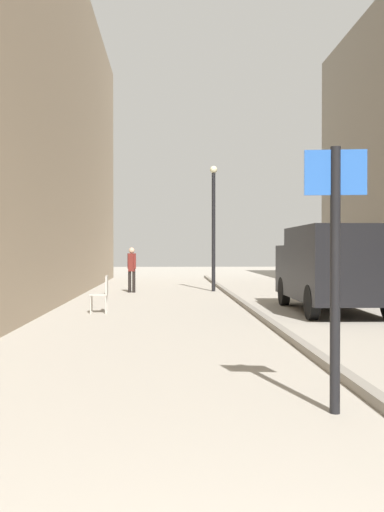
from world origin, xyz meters
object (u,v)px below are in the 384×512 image
at_px(pedestrian_main_foreground, 132,267).
at_px(cafe_chair_near_window, 102,291).
at_px(delivery_van, 332,266).
at_px(street_sign_post, 335,255).
at_px(lamp_post, 214,220).

relative_size(pedestrian_main_foreground, cafe_chair_near_window, 1.77).
relative_size(delivery_van, street_sign_post, 1.94).
height_order(pedestrian_main_foreground, street_sign_post, street_sign_post).
bearing_deg(pedestrian_main_foreground, street_sign_post, -61.32).
bearing_deg(delivery_van, lamp_post, 108.98).
xyz_separation_m(street_sign_post, lamp_post, (0.12, 16.58, 1.18)).
bearing_deg(lamp_post, cafe_chair_near_window, -114.38).
distance_m(pedestrian_main_foreground, delivery_van, 8.86).
distance_m(delivery_van, lamp_post, 7.99).
xyz_separation_m(pedestrian_main_foreground, cafe_chair_near_window, (-0.32, -6.96, -0.41)).
height_order(delivery_van, lamp_post, lamp_post).
bearing_deg(street_sign_post, cafe_chair_near_window, -63.32).
xyz_separation_m(delivery_van, lamp_post, (-2.43, 7.46, 1.55)).
bearing_deg(street_sign_post, pedestrian_main_foreground, -72.65).
xyz_separation_m(street_sign_post, cafe_chair_near_window, (-3.26, 9.10, -1.00)).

